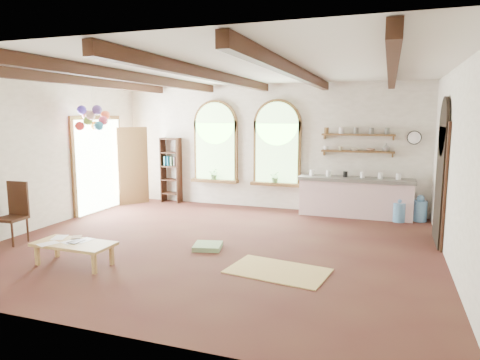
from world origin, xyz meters
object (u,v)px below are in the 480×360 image
at_px(kitchen_counter, 355,197).
at_px(balloon_cluster, 93,118).
at_px(coffee_table, 74,245).
at_px(side_chair, 13,226).

relative_size(kitchen_counter, balloon_cluster, 2.36).
xyz_separation_m(coffee_table, balloon_cluster, (-1.68, 2.76, 2.02)).
distance_m(kitchen_counter, side_chair, 7.40).
bearing_deg(balloon_cluster, side_chair, -96.65).
height_order(kitchen_counter, coffee_table, kitchen_counter).
height_order(coffee_table, balloon_cluster, balloon_cluster).
relative_size(kitchen_counter, coffee_table, 2.03).
xyz_separation_m(kitchen_counter, side_chair, (-5.95, -4.39, -0.14)).
xyz_separation_m(coffee_table, side_chair, (-1.93, 0.61, 0.01)).
bearing_deg(side_chair, kitchen_counter, 36.43).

